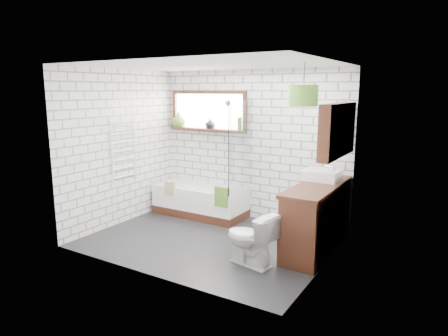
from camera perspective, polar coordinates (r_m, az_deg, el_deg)
The scene contains 22 objects.
floor at distance 5.95m, azimuth -2.08°, elevation -10.32°, with size 3.40×2.60×0.01m, color black.
ceiling at distance 5.55m, azimuth -2.27°, elevation 14.57°, with size 3.40×2.60×0.01m, color white.
wall_back at distance 6.73m, azimuth 3.96°, elevation 3.23°, with size 3.40×0.01×2.50m, color white.
wall_front at distance 4.60m, azimuth -11.15°, elevation -0.61°, with size 3.40×0.01×2.50m, color white.
wall_left at distance 6.70m, azimuth -14.46°, elevation 2.86°, with size 0.01×2.60×2.50m, color white.
wall_right at distance 4.90m, azimuth 14.71°, elevation -0.06°, with size 0.01×2.60×2.50m, color white.
window at distance 7.07m, azimuth -2.34°, elevation 8.10°, with size 1.52×0.16×0.68m, color black.
towel_radiator at distance 6.67m, azimuth -14.17°, elevation 2.42°, with size 0.06×0.52×1.00m, color white.
mirror_cabinet at distance 5.44m, azimuth 15.88°, elevation 5.22°, with size 0.16×1.20×0.70m, color black.
shower_riser at distance 6.87m, azimuth 0.82°, elevation 4.25°, with size 0.02×0.02×1.30m, color silver.
bathtub at distance 7.04m, azimuth -3.37°, elevation -4.65°, with size 1.61×0.71×0.52m, color white.
shower_screen at distance 6.43m, azimuth 2.30°, elevation 3.05°, with size 0.02×0.72×1.50m, color white.
towel_green at distance 6.35m, azimuth -0.34°, elevation -4.15°, with size 0.24×0.06×0.32m, color #497623.
towel_beige at distance 6.93m, azimuth -7.74°, elevation -2.93°, with size 0.20×0.05×0.26m, color #C3AF87.
vanity at distance 5.62m, azimuth 13.16°, elevation -6.88°, with size 0.52×1.61×0.92m, color black.
basin at distance 5.78m, azimuth 13.76°, elevation -0.96°, with size 0.49×0.43×0.14m, color white.
tap at distance 5.73m, azimuth 15.31°, elevation -0.55°, with size 0.03×0.03×0.16m, color silver.
toilet at distance 5.07m, azimuth 3.73°, elevation -9.99°, with size 0.68×0.39×0.69m, color white.
vase_olive at distance 7.42m, azimuth -6.48°, elevation 6.75°, with size 0.26×0.26×0.27m, color #507B26.
vase_dark at distance 7.02m, azimuth -2.00°, elevation 6.23°, with size 0.18×0.18×0.19m, color black.
bottle at distance 6.72m, azimuth 2.18°, elevation 6.14°, with size 0.07×0.07×0.22m, color #507B26.
pendant at distance 4.93m, azimuth 11.30°, elevation 10.10°, with size 0.34×0.34×0.25m, color #497623.
Camera 1 is at (3.05, -4.62, 2.17)m, focal length 32.00 mm.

